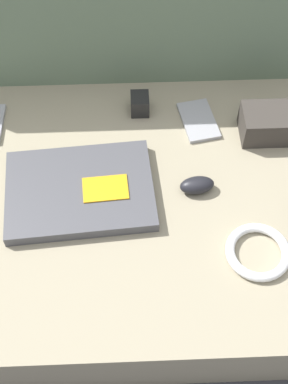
% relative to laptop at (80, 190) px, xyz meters
% --- Properties ---
extents(ground_plane, '(8.00, 8.00, 0.00)m').
position_rel_laptop_xyz_m(ground_plane, '(0.13, -0.01, -0.16)').
color(ground_plane, '#38383D').
extents(couch_seat, '(1.08, 0.66, 0.15)m').
position_rel_laptop_xyz_m(couch_seat, '(0.13, -0.01, -0.09)').
color(couch_seat, gray).
rests_on(couch_seat, ground_plane).
extents(couch_backrest, '(1.08, 0.20, 0.50)m').
position_rel_laptop_xyz_m(couch_backrest, '(0.13, 0.42, 0.09)').
color(couch_backrest, '#60755B').
rests_on(couch_backrest, ground_plane).
extents(laptop, '(0.31, 0.23, 0.03)m').
position_rel_laptop_xyz_m(laptop, '(0.00, 0.00, 0.00)').
color(laptop, '#47474C').
rests_on(laptop, couch_seat).
extents(computer_mouse, '(0.07, 0.05, 0.03)m').
position_rel_laptop_xyz_m(computer_mouse, '(0.24, 0.00, 0.00)').
color(computer_mouse, black).
rests_on(computer_mouse, couch_seat).
extents(phone_silver, '(0.09, 0.13, 0.01)m').
position_rel_laptop_xyz_m(phone_silver, '(0.26, 0.19, -0.01)').
color(phone_silver, '#99999E').
rests_on(phone_silver, couch_seat).
extents(camera_pouch, '(0.12, 0.08, 0.06)m').
position_rel_laptop_xyz_m(camera_pouch, '(0.41, 0.15, 0.02)').
color(camera_pouch, '#38332D').
rests_on(camera_pouch, couch_seat).
extents(charger_brick, '(0.04, 0.05, 0.05)m').
position_rel_laptop_xyz_m(charger_brick, '(0.13, 0.23, 0.01)').
color(charger_brick, black).
rests_on(charger_brick, couch_seat).
extents(cable_coil, '(0.12, 0.12, 0.02)m').
position_rel_laptop_xyz_m(cable_coil, '(0.34, -0.15, -0.00)').
color(cable_coil, white).
rests_on(cable_coil, couch_seat).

